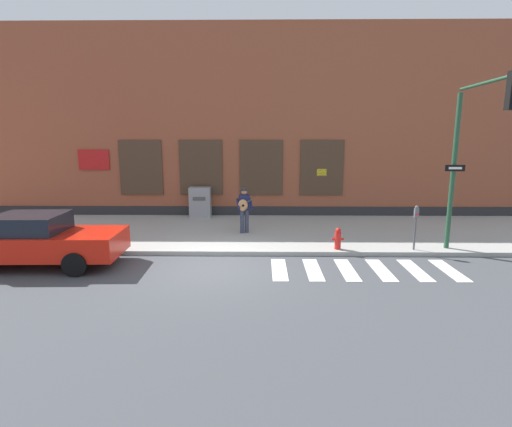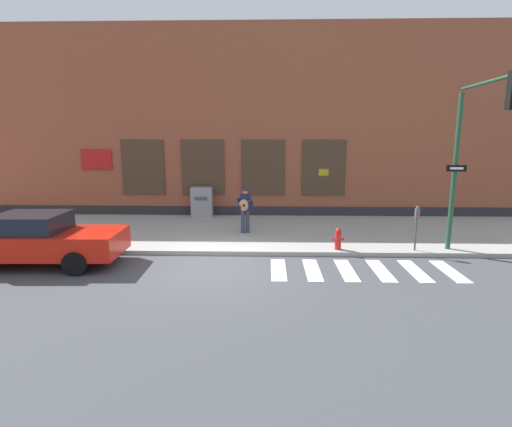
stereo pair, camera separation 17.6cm
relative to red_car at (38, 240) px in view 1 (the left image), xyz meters
The scene contains 10 objects.
ground_plane 5.11m from the red_car, ahead, with size 160.00×160.00×0.00m, color #424449.
sidewalk 6.49m from the red_car, 38.45° to the left, with size 28.00×5.92×0.14m.
building_backdrop 10.87m from the red_car, 60.60° to the left, with size 28.00×4.06×8.53m.
crosswalk 9.36m from the red_car, ahead, with size 5.20×1.90×0.01m.
red_car is the anchor object (origin of this frame).
busker 6.78m from the red_car, 31.40° to the left, with size 0.76×0.61×1.71m.
traffic_light 12.72m from the red_car, ahead, with size 0.61×3.35×5.06m.
parking_meter 11.40m from the red_car, ahead, with size 0.13×0.11×1.44m.
utility_box 7.49m from the red_car, 60.54° to the left, with size 0.93×0.59×1.34m.
fire_hydrant 9.00m from the red_car, ahead, with size 0.38×0.20×0.70m.
Camera 1 is at (1.38, -10.96, 3.72)m, focal length 28.00 mm.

